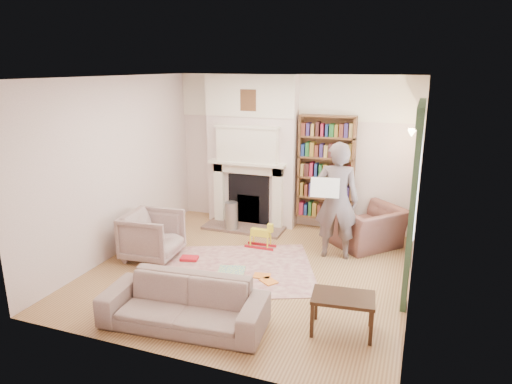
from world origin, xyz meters
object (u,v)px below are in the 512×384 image
at_px(bookcase, 326,168).
at_px(armchair_left, 152,236).
at_px(sofa, 184,304).
at_px(paraffin_heater, 232,217).
at_px(rocking_horse, 260,235).
at_px(armchair_reading, 368,227).
at_px(man_reading, 337,201).
at_px(coffee_table, 342,314).

distance_m(bookcase, armchair_left, 3.26).
xyz_separation_m(sofa, paraffin_heater, (-0.73, 3.10, -0.00)).
distance_m(bookcase, rocking_horse, 1.76).
xyz_separation_m(armchair_reading, armchair_left, (-3.13, -1.66, 0.03)).
height_order(man_reading, coffee_table, man_reading).
relative_size(armchair_left, man_reading, 0.44).
height_order(coffee_table, rocking_horse, coffee_table).
relative_size(sofa, rocking_horse, 3.81).
xyz_separation_m(bookcase, sofa, (-0.84, -3.77, -0.90)).
bearing_deg(coffee_table, paraffin_heater, 127.36).
relative_size(bookcase, armchair_reading, 1.77).
height_order(bookcase, paraffin_heater, bookcase).
bearing_deg(sofa, coffee_table, 10.76).
distance_m(bookcase, sofa, 3.96).
relative_size(man_reading, rocking_horse, 3.69).
height_order(bookcase, man_reading, bookcase).
xyz_separation_m(coffee_table, rocking_horse, (-1.72, 2.02, -0.00)).
height_order(armchair_left, man_reading, man_reading).
bearing_deg(man_reading, bookcase, -78.33).
bearing_deg(coffee_table, bookcase, 99.22).
xyz_separation_m(coffee_table, paraffin_heater, (-2.49, 2.59, 0.05)).
distance_m(armchair_left, coffee_table, 3.34).
height_order(bookcase, armchair_reading, bookcase).
bearing_deg(coffee_table, sofa, -170.40).
bearing_deg(rocking_horse, sofa, -91.14).
bearing_deg(coffee_table, armchair_reading, 84.50).
xyz_separation_m(man_reading, rocking_horse, (-1.22, -0.09, -0.71)).
distance_m(armchair_reading, man_reading, 0.95).
bearing_deg(bookcase, armchair_left, -135.52).
relative_size(coffee_table, rocking_horse, 1.39).
xyz_separation_m(armchair_left, coffee_table, (3.17, -1.05, -0.15)).
bearing_deg(sofa, armchair_left, 127.06).
bearing_deg(armchair_reading, coffee_table, 43.55).
bearing_deg(coffee_table, man_reading, 96.78).
height_order(bookcase, rocking_horse, bookcase).
bearing_deg(paraffin_heater, armchair_left, -113.91).
height_order(sofa, man_reading, man_reading).
height_order(armchair_left, rocking_horse, armchair_left).
distance_m(sofa, rocking_horse, 2.52).
height_order(paraffin_heater, rocking_horse, paraffin_heater).
height_order(armchair_left, coffee_table, armchair_left).
xyz_separation_m(sofa, coffee_table, (1.76, 0.51, -0.05)).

